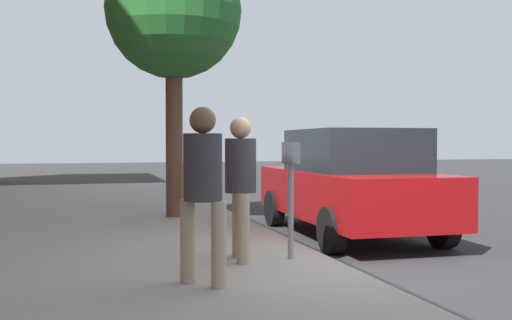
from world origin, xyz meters
name	(u,v)px	position (x,y,z in m)	size (l,w,h in m)	color
ground_plane	(326,267)	(0.00, 0.00, 0.00)	(80.00, 80.00, 0.00)	#2B2B2D
sidewalk_slab	(74,277)	(0.00, 3.00, 0.07)	(28.00, 6.00, 0.15)	gray
parking_meter	(291,175)	(-0.08, 0.49, 1.17)	(0.36, 0.12, 1.41)	gray
pedestrian_at_meter	(241,177)	(-0.01, 1.10, 1.15)	(0.52, 0.37, 1.71)	tan
pedestrian_bystander	(203,181)	(-1.08, 1.77, 1.18)	(0.44, 0.40, 1.75)	tan
parked_sedan_near	(350,182)	(2.12, -1.35, 0.89)	(4.46, 2.09, 1.77)	maroon
street_tree	(174,13)	(4.38, 1.23, 4.00)	(2.56, 2.56, 5.18)	brown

